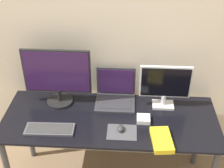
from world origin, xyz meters
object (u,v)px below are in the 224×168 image
(mouse, at_px, (121,128))
(power_brick, at_px, (143,119))
(monitor_right, at_px, (165,85))
(keyboard, at_px, (50,129))
(laptop, at_px, (115,94))
(monitor_left, at_px, (57,76))
(book, at_px, (162,140))

(mouse, relative_size, power_brick, 0.74)
(monitor_right, relative_size, keyboard, 1.10)
(laptop, relative_size, keyboard, 0.88)
(keyboard, xyz_separation_m, mouse, (0.51, 0.03, 0.01))
(monitor_left, relative_size, monitor_right, 1.34)
(power_brick, bearing_deg, mouse, -144.17)
(monitor_right, relative_size, book, 1.56)
(monitor_right, distance_m, power_brick, 0.31)
(mouse, bearing_deg, monitor_left, 147.90)
(mouse, height_order, power_brick, mouse)
(power_brick, bearing_deg, monitor_left, 163.65)
(laptop, distance_m, book, 0.58)
(monitor_right, height_order, power_brick, monitor_right)
(monitor_left, height_order, mouse, monitor_left)
(monitor_right, xyz_separation_m, laptop, (-0.38, 0.05, -0.13))
(book, bearing_deg, keyboard, 174.88)
(book, height_order, power_brick, book)
(monitor_right, distance_m, mouse, 0.49)
(monitor_right, bearing_deg, book, -95.41)
(laptop, relative_size, mouse, 4.31)
(keyboard, distance_m, book, 0.80)
(keyboard, bearing_deg, laptop, 40.94)
(book, bearing_deg, monitor_right, 84.59)
(monitor_left, height_order, book, monitor_left)
(monitor_left, distance_m, monitor_right, 0.83)
(power_brick, bearing_deg, monitor_right, 51.07)
(laptop, xyz_separation_m, keyboard, (-0.46, -0.39, -0.05))
(monitor_right, height_order, laptop, monitor_right)
(monitor_left, distance_m, keyboard, 0.42)
(laptop, xyz_separation_m, mouse, (0.06, -0.37, -0.04))
(monitor_left, height_order, keyboard, monitor_left)
(monitor_left, xyz_separation_m, power_brick, (0.67, -0.20, -0.23))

